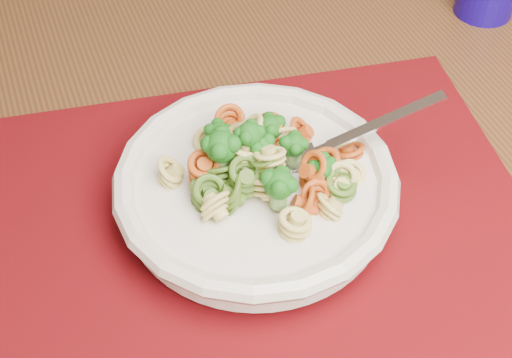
{
  "coord_description": "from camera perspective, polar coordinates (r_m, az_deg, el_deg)",
  "views": [
    {
      "loc": [
        -0.49,
        0.21,
        1.25
      ],
      "look_at": [
        -0.5,
        0.63,
        0.79
      ],
      "focal_mm": 50.0,
      "sensor_mm": 36.0,
      "label": 1
    }
  ],
  "objects": [
    {
      "name": "fork",
      "position": [
        0.63,
        3.74,
        1.75
      ],
      "size": [
        0.18,
        0.07,
        0.08
      ],
      "primitive_type": null,
      "rotation": [
        0.0,
        -0.35,
        0.27
      ],
      "color": "silver",
      "rests_on": "pasta_bowl"
    },
    {
      "name": "pasta_broccoli_heap",
      "position": [
        0.61,
        -0.0,
        0.38
      ],
      "size": [
        0.21,
        0.21,
        0.06
      ],
      "primitive_type": null,
      "color": "#D7C96A",
      "rests_on": "pasta_bowl"
    },
    {
      "name": "pasta_bowl",
      "position": [
        0.63,
        -0.0,
        -0.66
      ],
      "size": [
        0.25,
        0.25,
        0.05
      ],
      "color": "beige",
      "rests_on": "placemat"
    },
    {
      "name": "placemat",
      "position": [
        0.64,
        0.5,
        -3.35
      ],
      "size": [
        0.56,
        0.48,
        0.0
      ],
      "primitive_type": "cube",
      "rotation": [
        0.0,
        0.0,
        0.24
      ],
      "color": "#57030D",
      "rests_on": "dining_table"
    },
    {
      "name": "dining_table",
      "position": [
        0.78,
        1.09,
        -3.67
      ],
      "size": [
        1.53,
        1.28,
        0.75
      ],
      "rotation": [
        0.0,
        0.0,
        0.39
      ],
      "color": "#4F3116",
      "rests_on": "ground"
    }
  ]
}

